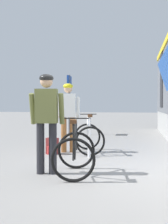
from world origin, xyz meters
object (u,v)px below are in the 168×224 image
object	(u,v)px
cyclist_far_in_olive	(47,114)
platform_sign_post	(69,94)
bicycle_near_white	(89,137)
cyclist_near_in_white	(68,111)
water_bottle_by_the_backpack	(49,150)
backpack_on_platform	(52,146)
water_bottle_near_the_bikes	(89,153)
bicycle_far_black	(75,152)

from	to	relation	value
cyclist_far_in_olive	platform_sign_post	distance (m)	6.83
bicycle_near_white	cyclist_near_in_white	bearing A→B (deg)	-179.72
cyclist_far_in_olive	water_bottle_by_the_backpack	distance (m)	2.28
backpack_on_platform	water_bottle_near_the_bikes	xyz separation A→B (m)	(0.97, -0.33, -0.08)
backpack_on_platform	cyclist_near_in_white	bearing A→B (deg)	70.43
cyclist_far_in_olive	platform_sign_post	bearing A→B (deg)	99.28
bicycle_near_white	water_bottle_near_the_bikes	world-z (taller)	bicycle_near_white
bicycle_far_black	water_bottle_near_the_bikes	world-z (taller)	bicycle_far_black
cyclist_near_in_white	bicycle_far_black	world-z (taller)	cyclist_near_in_white
cyclist_far_in_olive	backpack_on_platform	distance (m)	2.29
backpack_on_platform	water_bottle_by_the_backpack	world-z (taller)	backpack_on_platform
water_bottle_near_the_bikes	platform_sign_post	xyz separation A→B (m)	(-1.59, 4.98, 1.51)
bicycle_far_black	backpack_on_platform	distance (m)	2.31
bicycle_near_white	backpack_on_platform	world-z (taller)	bicycle_near_white
cyclist_far_in_olive	cyclist_near_in_white	bearing A→B (deg)	93.89
backpack_on_platform	platform_sign_post	distance (m)	4.90
cyclist_near_in_white	water_bottle_by_the_backpack	bearing A→B (deg)	-132.94
bicycle_far_black	water_bottle_near_the_bikes	size ratio (longest dim) A/B	5.03
cyclist_near_in_white	water_bottle_near_the_bikes	xyz separation A→B (m)	(0.65, -0.69, -0.94)
cyclist_far_in_olive	bicycle_far_black	distance (m)	0.83
cyclist_far_in_olive	backpack_on_platform	world-z (taller)	cyclist_far_in_olive
water_bottle_near_the_bikes	water_bottle_by_the_backpack	world-z (taller)	water_bottle_near_the_bikes
cyclist_near_in_white	platform_sign_post	xyz separation A→B (m)	(-0.93, 4.29, 0.57)
bicycle_near_white	platform_sign_post	distance (m)	4.70
bicycle_far_black	cyclist_near_in_white	bearing A→B (deg)	105.53
bicycle_near_white	water_bottle_by_the_backpack	world-z (taller)	bicycle_near_white
bicycle_far_black	cyclist_far_in_olive	bearing A→B (deg)	179.41
cyclist_far_in_olive	platform_sign_post	world-z (taller)	platform_sign_post
water_bottle_near_the_bikes	bicycle_near_white	bearing A→B (deg)	99.65
cyclist_far_in_olive	water_bottle_near_the_bikes	bearing A→B (deg)	74.20
bicycle_near_white	bicycle_far_black	xyz separation A→B (m)	(0.14, -2.43, 0.00)
backpack_on_platform	water_bottle_by_the_backpack	bearing A→B (deg)	-115.06
water_bottle_near_the_bikes	water_bottle_by_the_backpack	size ratio (longest dim) A/B	1.18
cyclist_near_in_white	cyclist_far_in_olive	xyz separation A→B (m)	(0.16, -2.42, 0.00)
platform_sign_post	bicycle_far_black	bearing A→B (deg)	-76.55
platform_sign_post	backpack_on_platform	bearing A→B (deg)	-82.49
bicycle_far_black	backpack_on_platform	world-z (taller)	bicycle_far_black
platform_sign_post	water_bottle_near_the_bikes	bearing A→B (deg)	-72.33
cyclist_far_in_olive	bicycle_far_black	bearing A→B (deg)	-0.59
cyclist_far_in_olive	water_bottle_by_the_backpack	size ratio (longest dim) A/B	9.01
cyclist_near_in_white	backpack_on_platform	bearing A→B (deg)	-131.96
bicycle_near_white	cyclist_far_in_olive	bearing A→B (deg)	-98.73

